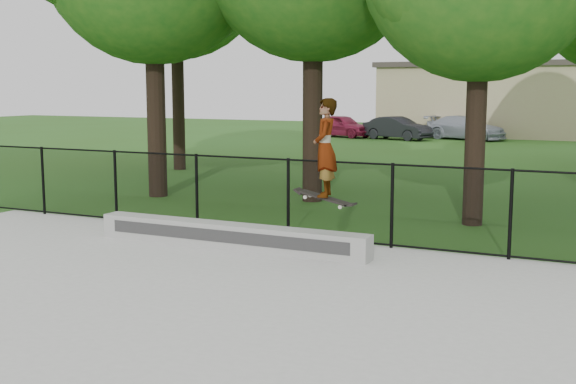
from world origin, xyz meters
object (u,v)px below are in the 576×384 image
object	(u,v)px
grind_ledge	(229,236)
car_c	(466,128)
car_a	(342,126)
car_b	(397,128)
skater_airborne	(325,150)

from	to	relation	value
grind_ledge	car_c	xyz separation A→B (m)	(-1.84, 29.10, 0.37)
car_a	car_c	size ratio (longest dim) A/B	0.92
car_c	grind_ledge	bearing A→B (deg)	-159.39
grind_ledge	car_b	bearing A→B (deg)	100.76
car_a	car_c	distance (m)	6.94
skater_airborne	grind_ledge	bearing A→B (deg)	172.59
car_c	car_b	bearing A→B (deg)	132.69
grind_ledge	car_c	bearing A→B (deg)	93.62
car_b	skater_airborne	size ratio (longest dim) A/B	2.00
grind_ledge	car_c	distance (m)	29.16
car_c	skater_airborne	size ratio (longest dim) A/B	2.37
car_b	car_a	bearing A→B (deg)	97.48
car_b	skater_airborne	world-z (taller)	skater_airborne
car_a	grind_ledge	bearing A→B (deg)	-146.39
grind_ledge	car_a	world-z (taller)	car_a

